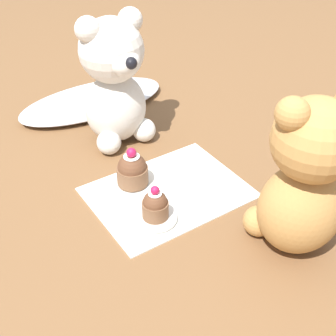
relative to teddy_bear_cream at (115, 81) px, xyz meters
The scene contains 8 objects.
ground_plane 0.25m from the teddy_bear_cream, 93.73° to the right, with size 4.00×4.00×0.00m, color brown.
knitted_placemat 0.25m from the teddy_bear_cream, 93.73° to the right, with size 0.27×0.20×0.01m, color silver.
tulle_cloth 0.20m from the teddy_bear_cream, 83.44° to the left, with size 0.35×0.17×0.03m, color silver.
teddy_bear_cream is the anchor object (origin of this frame).
teddy_bear_tan 0.43m from the teddy_bear_cream, 79.04° to the right, with size 0.16×0.15×0.27m.
cupcake_near_cream_bear 0.19m from the teddy_bear_cream, 109.38° to the right, with size 0.06×0.06×0.07m.
saucer_plate 0.30m from the teddy_bear_cream, 105.43° to the right, with size 0.07×0.07×0.01m, color white.
cupcake_near_tan_bear 0.29m from the teddy_bear_cream, 105.43° to the right, with size 0.04×0.04×0.06m.
Camera 1 is at (-0.36, -0.54, 0.53)m, focal length 50.00 mm.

